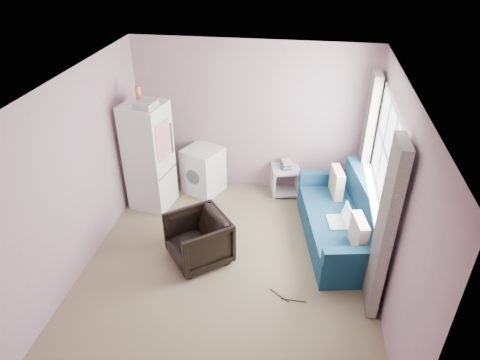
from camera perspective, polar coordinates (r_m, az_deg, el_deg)
The scene contains 8 objects.
room at distance 5.08m, azimuth -1.39°, elevation -0.96°, with size 3.84×4.24×2.54m.
armchair at distance 5.74m, azimuth -5.59°, elevation -7.62°, with size 0.73×0.68×0.75m, color black.
fridge at distance 6.72m, azimuth -12.04°, elevation 3.16°, with size 0.69×0.68×1.95m.
washing_machine at distance 7.16m, azimuth -4.92°, elevation 1.42°, with size 0.73×0.73×0.79m.
side_table at distance 7.17m, azimuth 6.04°, elevation 0.26°, with size 0.53×0.53×0.61m.
sofa at distance 6.21m, azimuth 13.76°, elevation -5.67°, with size 1.25×2.11×0.89m.
window_dressing at distance 5.77m, azimuth 17.45°, elevation 0.00°, with size 0.17×2.62×2.18m.
floor_cables at distance 5.46m, azimuth 6.22°, elevation -15.37°, with size 0.46×0.19×0.01m.
Camera 1 is at (0.82, -4.22, 3.96)m, focal length 32.00 mm.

